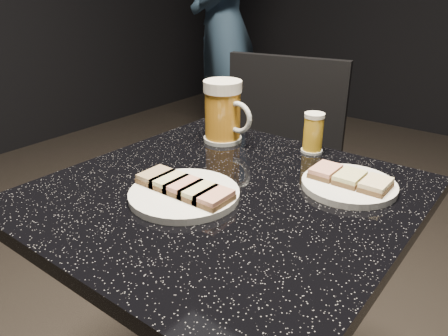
{
  "coord_description": "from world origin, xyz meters",
  "views": [
    {
      "loc": [
        0.48,
        -0.62,
        1.15
      ],
      "look_at": [
        0.0,
        0.0,
        0.8
      ],
      "focal_mm": 35.0,
      "sensor_mm": 36.0,
      "label": 1
    }
  ],
  "objects_px": {
    "beer_tumbler": "(313,133)",
    "plate_large": "(184,194)",
    "chair": "(271,170)",
    "beer_mug": "(224,112)",
    "plate_small": "(349,185)",
    "table": "(224,287)",
    "patron": "(225,25)"
  },
  "relations": [
    {
      "from": "patron",
      "to": "table",
      "type": "bearing_deg",
      "value": -10.6
    },
    {
      "from": "plate_large",
      "to": "beer_tumbler",
      "type": "relative_size",
      "value": 2.2
    },
    {
      "from": "plate_small",
      "to": "table",
      "type": "height_order",
      "value": "plate_small"
    },
    {
      "from": "beer_tumbler",
      "to": "plate_large",
      "type": "bearing_deg",
      "value": -102.73
    },
    {
      "from": "patron",
      "to": "table",
      "type": "relative_size",
      "value": 2.32
    },
    {
      "from": "beer_tumbler",
      "to": "chair",
      "type": "relative_size",
      "value": 0.11
    },
    {
      "from": "patron",
      "to": "plate_large",
      "type": "bearing_deg",
      "value": -12.77
    },
    {
      "from": "patron",
      "to": "plate_small",
      "type": "bearing_deg",
      "value": -3.39
    },
    {
      "from": "patron",
      "to": "chair",
      "type": "distance_m",
      "value": 1.43
    },
    {
      "from": "beer_tumbler",
      "to": "chair",
      "type": "distance_m",
      "value": 0.53
    },
    {
      "from": "chair",
      "to": "plate_large",
      "type": "bearing_deg",
      "value": -72.24
    },
    {
      "from": "beer_mug",
      "to": "chair",
      "type": "relative_size",
      "value": 0.18
    },
    {
      "from": "plate_large",
      "to": "patron",
      "type": "distance_m",
      "value": 2.05
    },
    {
      "from": "plate_small",
      "to": "chair",
      "type": "distance_m",
      "value": 0.69
    },
    {
      "from": "plate_large",
      "to": "chair",
      "type": "height_order",
      "value": "chair"
    },
    {
      "from": "chair",
      "to": "patron",
      "type": "bearing_deg",
      "value": 134.72
    },
    {
      "from": "table",
      "to": "beer_mug",
      "type": "xyz_separation_m",
      "value": [
        -0.18,
        0.23,
        0.32
      ]
    },
    {
      "from": "plate_small",
      "to": "beer_tumbler",
      "type": "bearing_deg",
      "value": 138.56
    },
    {
      "from": "chair",
      "to": "table",
      "type": "bearing_deg",
      "value": -66.88
    },
    {
      "from": "table",
      "to": "beer_tumbler",
      "type": "relative_size",
      "value": 7.65
    },
    {
      "from": "chair",
      "to": "beer_mug",
      "type": "bearing_deg",
      "value": -77.64
    },
    {
      "from": "table",
      "to": "chair",
      "type": "bearing_deg",
      "value": 113.12
    },
    {
      "from": "plate_large",
      "to": "patron",
      "type": "relative_size",
      "value": 0.12
    },
    {
      "from": "plate_large",
      "to": "beer_tumbler",
      "type": "xyz_separation_m",
      "value": [
        0.08,
        0.37,
        0.04
      ]
    },
    {
      "from": "patron",
      "to": "beer_tumbler",
      "type": "distance_m",
      "value": 1.82
    },
    {
      "from": "plate_large",
      "to": "beer_mug",
      "type": "bearing_deg",
      "value": 114.34
    },
    {
      "from": "patron",
      "to": "beer_mug",
      "type": "distance_m",
      "value": 1.73
    },
    {
      "from": "plate_small",
      "to": "beer_tumbler",
      "type": "relative_size",
      "value": 1.94
    },
    {
      "from": "plate_small",
      "to": "table",
      "type": "relative_size",
      "value": 0.25
    },
    {
      "from": "plate_large",
      "to": "beer_mug",
      "type": "relative_size",
      "value": 1.37
    },
    {
      "from": "plate_large",
      "to": "beer_mug",
      "type": "distance_m",
      "value": 0.34
    },
    {
      "from": "table",
      "to": "chair",
      "type": "relative_size",
      "value": 0.84
    }
  ]
}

